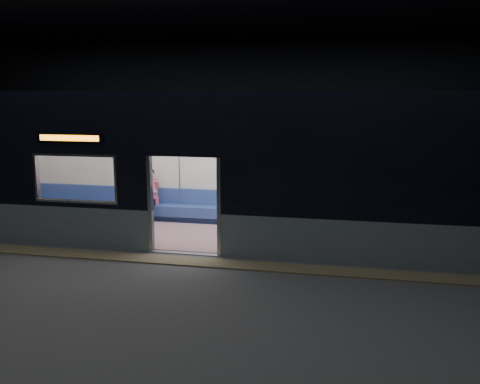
% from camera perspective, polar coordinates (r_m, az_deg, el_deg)
% --- Properties ---
extents(station_floor, '(24.00, 14.00, 0.01)m').
position_cam_1_polar(station_floor, '(9.82, -8.02, -8.78)').
color(station_floor, '#47494C').
rests_on(station_floor, ground).
extents(station_envelope, '(24.00, 14.00, 5.00)m').
position_cam_1_polar(station_envelope, '(9.26, -8.64, 13.14)').
color(station_envelope, black).
rests_on(station_envelope, station_floor).
extents(tactile_strip, '(22.80, 0.50, 0.03)m').
position_cam_1_polar(tactile_strip, '(10.30, -7.00, -7.68)').
color(tactile_strip, '#8C7F59').
rests_on(tactile_strip, station_floor).
extents(metro_car, '(18.00, 3.04, 3.35)m').
position_cam_1_polar(metro_car, '(11.76, -4.13, 3.86)').
color(metro_car, gray).
rests_on(metro_car, station_floor).
extents(passenger, '(0.39, 0.68, 1.36)m').
position_cam_1_polar(passenger, '(13.42, -10.13, 0.06)').
color(passenger, black).
rests_on(passenger, metro_car).
extents(handbag, '(0.30, 0.26, 0.14)m').
position_cam_1_polar(handbag, '(13.26, -10.64, -0.61)').
color(handbag, black).
rests_on(handbag, passenger).
extents(transit_map, '(1.04, 0.03, 0.67)m').
position_cam_1_polar(transit_map, '(12.81, 3.22, 2.84)').
color(transit_map, white).
rests_on(transit_map, metro_car).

